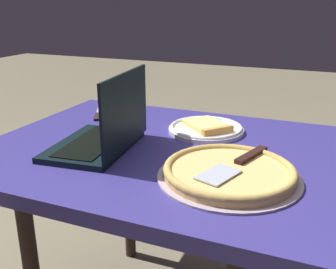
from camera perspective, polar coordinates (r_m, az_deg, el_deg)
dining_table at (r=1.25m, az=-0.40°, el=-4.65°), size 1.13×0.87×0.70m
laptop at (r=1.20m, az=-9.32°, el=0.18°), size 0.26×0.35×0.24m
pizza_plate at (r=1.37m, az=5.66°, el=0.93°), size 0.26×0.26×0.04m
pizza_tray at (r=1.02m, az=8.99°, el=-5.45°), size 0.37×0.37×0.04m
table_knife at (r=1.59m, az=-10.26°, el=2.98°), size 0.12×0.20×0.01m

